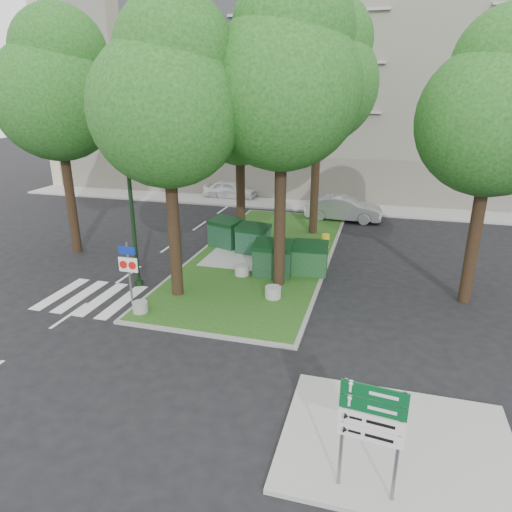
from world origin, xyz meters
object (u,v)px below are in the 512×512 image
(tree_street_left, at_px, (58,86))
(car_white, at_px, (230,190))
(tree_median_far, at_px, (322,73))
(dumpster_b, at_px, (253,239))
(directional_sign, at_px, (371,423))
(traffic_sign_pole, at_px, (129,266))
(tree_median_mid, at_px, (242,102))
(tree_median_near_right, at_px, (285,74))
(tree_street_right, at_px, (499,105))
(bollard_left, at_px, (140,307))
(car_silver, at_px, (343,208))
(litter_bin, at_px, (325,241))
(street_lamp, at_px, (130,190))
(bollard_right, at_px, (273,292))
(dumpster_d, at_px, (310,258))
(dumpster_a, at_px, (225,233))
(dumpster_c, at_px, (273,259))
(bollard_mid, at_px, (242,270))
(tree_median_near_left, at_px, (169,94))

(tree_street_left, relative_size, car_white, 2.78)
(tree_median_far, xyz_separation_m, dumpster_b, (-2.34, -4.17, -7.53))
(directional_sign, bearing_deg, traffic_sign_pole, 150.43)
(tree_median_mid, relative_size, car_white, 2.53)
(tree_median_near_right, distance_m, tree_median_far, 7.51)
(tree_median_mid, xyz_separation_m, car_white, (-4.22, 10.44, -6.31))
(tree_street_right, xyz_separation_m, bollard_left, (-11.19, -4.34, -6.67))
(directional_sign, distance_m, car_silver, 20.66)
(litter_bin, relative_size, street_lamp, 0.11)
(tree_street_right, bearing_deg, tree_street_left, 176.73)
(bollard_right, bearing_deg, dumpster_d, 72.08)
(traffic_sign_pole, bearing_deg, tree_street_left, 139.07)
(dumpster_a, bearing_deg, dumpster_d, -8.96)
(dumpster_b, relative_size, bollard_right, 2.76)
(dumpster_b, xyz_separation_m, car_silver, (3.55, 7.61, -0.04))
(tree_median_mid, distance_m, bollard_left, 10.75)
(dumpster_c, distance_m, bollard_right, 2.34)
(street_lamp, bearing_deg, car_white, 95.68)
(dumpster_a, distance_m, bollard_mid, 4.02)
(bollard_left, height_order, traffic_sign_pole, traffic_sign_pole)
(tree_median_mid, distance_m, dumpster_d, 7.96)
(dumpster_b, relative_size, traffic_sign_pole, 0.68)
(car_white, xyz_separation_m, car_silver, (8.63, -4.00, 0.08))
(tree_median_near_left, relative_size, tree_street_left, 0.96)
(directional_sign, bearing_deg, bollard_mid, 125.74)
(dumpster_c, xyz_separation_m, car_silver, (1.95, 10.15, -0.08))
(dumpster_c, relative_size, street_lamp, 0.27)
(tree_median_near_right, distance_m, bollard_mid, 7.87)
(tree_street_right, xyz_separation_m, dumpster_c, (-7.54, 0.29, -6.15))
(tree_street_right, distance_m, car_silver, 13.38)
(street_lamp, distance_m, traffic_sign_pole, 3.02)
(tree_median_near_left, bearing_deg, dumpster_d, 37.50)
(tree_median_near_left, bearing_deg, tree_median_mid, 85.60)
(bollard_right, distance_m, traffic_sign_pole, 5.33)
(street_lamp, xyz_separation_m, car_silver, (7.00, 12.43, -3.16))
(tree_median_near_left, height_order, street_lamp, tree_median_near_left)
(bollard_left, xyz_separation_m, street_lamp, (-1.40, 2.35, 3.60))
(car_silver, bearing_deg, bollard_left, 160.00)
(dumpster_c, relative_size, traffic_sign_pole, 0.68)
(tree_median_near_right, height_order, bollard_mid, tree_median_near_right)
(tree_median_far, bearing_deg, tree_street_left, -150.72)
(tree_median_far, xyz_separation_m, bollard_right, (-0.20, -8.93, -7.99))
(dumpster_c, relative_size, directional_sign, 0.69)
(dumpster_b, xyz_separation_m, litter_bin, (3.25, 1.68, -0.33))
(dumpster_c, xyz_separation_m, litter_bin, (1.65, 4.22, -0.37))
(tree_median_near_right, xyz_separation_m, bollard_left, (-4.19, -3.84, -7.68))
(car_silver, bearing_deg, tree_median_near_right, 173.40)
(street_lamp, relative_size, directional_sign, 2.60)
(tree_median_far, bearing_deg, street_lamp, -122.77)
(tree_median_near_left, relative_size, dumpster_a, 5.75)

